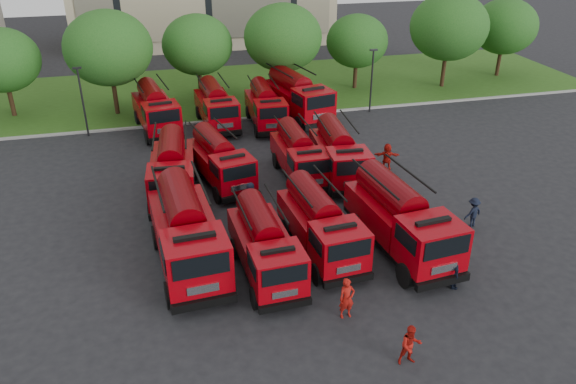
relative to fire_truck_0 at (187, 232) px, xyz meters
name	(u,v)px	position (x,y,z in m)	size (l,w,h in m)	color
ground	(273,239)	(4.29, 1.23, -1.80)	(140.00, 140.00, 0.00)	black
lawn	(210,91)	(4.29, 27.23, -1.74)	(70.00, 16.00, 0.12)	#284D14
curb	(223,120)	(4.29, 19.13, -1.73)	(70.00, 0.30, 0.14)	gray
tree_1	(2,60)	(-11.71, 24.23, 2.75)	(5.71, 5.71, 6.98)	#382314
tree_2	(108,48)	(-3.71, 22.73, 3.56)	(6.72, 6.72, 8.22)	#382314
tree_3	(197,45)	(3.29, 25.23, 2.88)	(5.88, 5.88, 7.19)	#382314
tree_4	(283,38)	(10.29, 23.73, 3.42)	(6.55, 6.55, 8.01)	#382314
tree_5	(357,41)	(17.29, 24.73, 2.55)	(5.46, 5.46, 6.68)	#382314
tree_6	(449,27)	(25.29, 23.23, 3.69)	(6.89, 6.89, 8.42)	#382314
tree_7	(505,26)	(32.29, 25.23, 3.02)	(6.05, 6.05, 7.39)	#382314
lamp_post_0	(82,98)	(-5.71, 18.43, 1.10)	(0.60, 0.25, 5.11)	black
lamp_post_1	(372,77)	(16.29, 18.43, 1.10)	(0.60, 0.25, 5.11)	black
fire_truck_0	(187,232)	(0.00, 0.00, 0.00)	(3.34, 8.03, 3.57)	black
fire_truck_1	(265,245)	(3.35, -1.48, -0.31)	(2.64, 6.60, 2.96)	black
fire_truck_2	(320,224)	(6.30, -0.39, -0.25)	(2.93, 6.94, 3.08)	black
fire_truck_3	(401,219)	(10.10, -1.16, -0.06)	(3.41, 7.82, 3.46)	black
fire_truck_4	(172,170)	(-0.20, 7.40, -0.16)	(3.09, 7.34, 3.26)	black
fire_truck_5	(220,160)	(2.67, 8.37, -0.30)	(3.61, 6.88, 2.98)	black
fire_truck_6	(299,154)	(7.51, 8.08, -0.32)	(2.46, 6.51, 2.95)	black
fire_truck_7	(339,153)	(9.87, 7.42, -0.22)	(2.93, 7.07, 3.15)	black
fire_truck_8	(156,109)	(-0.72, 18.41, -0.16)	(3.50, 7.44, 3.26)	black
fire_truck_9	(216,106)	(3.76, 18.35, -0.23)	(2.83, 6.98, 3.12)	black
fire_truck_10	(265,106)	(7.41, 17.50, -0.28)	(2.61, 6.71, 3.02)	black
fire_truck_11	(297,96)	(10.17, 18.52, -0.01)	(4.28, 8.19, 3.55)	black
firefighter_0	(346,316)	(5.93, -5.32, -1.80)	(0.67, 0.49, 1.84)	#9B110B
firefighter_1	(408,362)	(7.33, -8.39, -1.80)	(0.82, 0.45, 1.69)	#9B110B
firefighter_2	(452,288)	(11.18, -4.63, -1.80)	(0.98, 0.56, 1.67)	black
firefighter_3	(471,226)	(14.79, -0.03, -1.80)	(1.08, 0.56, 1.67)	black
firefighter_4	(251,212)	(3.76, 4.31, -1.80)	(0.87, 0.57, 1.78)	black
firefighter_5	(386,169)	(13.23, 7.74, -1.80)	(1.62, 0.70, 1.75)	#9B110B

